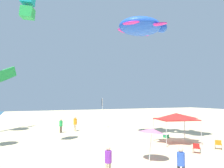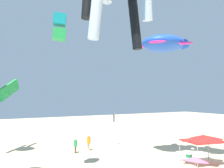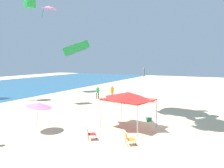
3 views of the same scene
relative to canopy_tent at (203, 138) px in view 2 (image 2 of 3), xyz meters
name	(u,v)px [view 2 (image 2 of 3)]	position (x,y,z in m)	size (l,w,h in m)	color
ground	(199,160)	(1.67, -1.28, -2.60)	(120.00, 120.00, 0.10)	beige
canopy_tent	(203,138)	(0.00, 0.00, 0.00)	(3.58, 4.09, 2.89)	#B7B7BC
beach_umbrella	(195,159)	(-4.02, 5.54, -0.48)	(1.95, 1.94, 2.43)	silver
cooler_box	(189,156)	(2.69, -0.84, -2.35)	(0.74, 0.69, 0.40)	#1E8C4C
banner_flag	(114,126)	(12.32, 2.99, 0.09)	(0.36, 0.06, 4.42)	silver
person_kite_handler	(89,141)	(11.37, 7.22, -1.43)	(0.51, 0.45, 1.91)	#C6B28C
person_near_umbrella	(75,144)	(10.76, 9.21, -1.52)	(0.43, 0.42, 1.76)	brown
kite_turtle_blue	(164,44)	(3.75, 1.55, 9.96)	(5.34, 6.06, 2.03)	blue
kite_parafoil_green	(9,90)	(15.38, 16.07, 4.91)	(4.21, 2.98, 2.90)	green
kite_box_teal	(60,27)	(3.11, 13.66, 9.98)	(1.36, 1.40, 2.29)	teal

